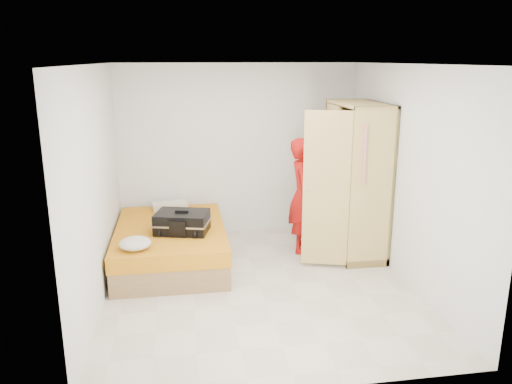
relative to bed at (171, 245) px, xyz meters
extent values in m
plane|color=beige|center=(1.05, -0.90, -0.25)|extent=(4.00, 4.00, 0.00)
plane|color=white|center=(1.05, -0.90, 2.35)|extent=(4.00, 4.00, 0.00)
cube|color=white|center=(1.05, 1.10, 1.05)|extent=(3.60, 0.02, 2.60)
cube|color=white|center=(1.05, -2.90, 1.05)|extent=(3.60, 0.02, 2.60)
cube|color=white|center=(-0.75, -0.90, 1.05)|extent=(0.02, 4.00, 2.60)
cube|color=white|center=(2.85, -0.90, 1.05)|extent=(0.02, 4.00, 2.60)
cube|color=#9C7A47|center=(0.00, 0.00, -0.10)|extent=(1.40, 2.00, 0.30)
cube|color=gold|center=(0.00, 0.00, 0.15)|extent=(1.42, 2.02, 0.20)
cube|color=#D7BC68|center=(2.82, 0.00, 0.80)|extent=(0.04, 1.20, 2.10)
cube|color=#D7BC68|center=(2.55, -0.58, 0.80)|extent=(0.58, 0.04, 2.10)
cube|color=#D7BC68|center=(2.55, 0.58, 0.80)|extent=(0.58, 0.04, 2.10)
cube|color=#D7BC68|center=(2.55, 0.00, 1.83)|extent=(0.58, 1.20, 0.04)
cube|color=#A08144|center=(2.55, 0.00, -0.20)|extent=(0.58, 1.20, 0.10)
cube|color=#D7BC68|center=(2.28, 0.30, 0.80)|extent=(0.04, 0.59, 2.00)
cube|color=#D7BC68|center=(1.98, -0.48, 0.80)|extent=(0.58, 0.20, 2.00)
cylinder|color=#B2B2B7|center=(2.55, 0.00, 1.67)|extent=(0.02, 1.10, 0.02)
imported|color=red|center=(1.84, 0.18, 0.56)|extent=(0.51, 0.66, 1.62)
cube|color=black|center=(0.16, -0.21, 0.38)|extent=(0.75, 0.62, 0.26)
cube|color=black|center=(0.16, -0.21, 0.52)|extent=(0.17, 0.09, 0.03)
ellipsoid|color=silver|center=(-0.39, -0.74, 0.32)|extent=(0.37, 0.37, 0.14)
cube|color=silver|center=(-0.01, 0.85, 0.29)|extent=(0.54, 0.34, 0.09)
camera|label=1|loc=(0.15, -6.36, 2.41)|focal=35.00mm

